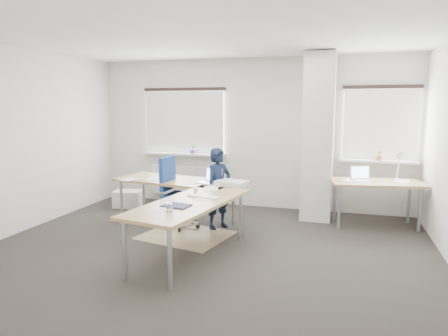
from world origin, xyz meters
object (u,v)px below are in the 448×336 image
(task_chair, at_px, (179,208))
(person, at_px, (219,189))
(desk_side, at_px, (377,184))
(desk_main, at_px, (185,192))

(task_chair, bearing_deg, person, 14.39)
(desk_side, relative_size, person, 1.17)
(desk_main, relative_size, person, 2.33)
(desk_main, distance_m, desk_side, 3.06)
(task_chair, xyz_separation_m, person, (0.63, 0.11, 0.33))
(person, bearing_deg, desk_main, -176.07)
(desk_main, bearing_deg, desk_side, 38.21)
(desk_side, xyz_separation_m, task_chair, (-3.01, -0.95, -0.37))
(task_chair, relative_size, person, 0.88)
(desk_side, height_order, person, person)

